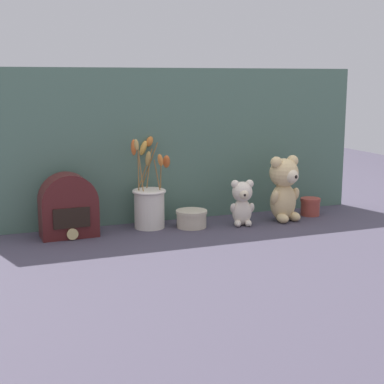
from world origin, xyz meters
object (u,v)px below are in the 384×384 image
(vintage_radio, at_px, (68,208))
(decorative_tin_short, at_px, (192,219))
(flower_vase, at_px, (149,203))
(teddy_bear_medium, at_px, (242,202))
(teddy_bear_large, at_px, (284,187))
(decorative_tin_tall, at_px, (310,207))

(vintage_radio, xyz_separation_m, decorative_tin_short, (0.44, -0.03, -0.07))
(vintage_radio, bearing_deg, flower_vase, 3.42)
(teddy_bear_medium, relative_size, decorative_tin_short, 1.49)
(teddy_bear_large, relative_size, decorative_tin_short, 2.17)
(teddy_bear_large, relative_size, decorative_tin_tall, 3.15)
(teddy_bear_large, distance_m, decorative_tin_tall, 0.18)
(teddy_bear_medium, xyz_separation_m, decorative_tin_tall, (0.32, 0.05, -0.05))
(decorative_tin_short, bearing_deg, teddy_bear_large, -4.77)
(decorative_tin_short, bearing_deg, vintage_radio, 175.55)
(teddy_bear_large, bearing_deg, decorative_tin_short, 175.23)
(teddy_bear_large, height_order, decorative_tin_short, teddy_bear_large)
(flower_vase, relative_size, decorative_tin_tall, 4.16)
(vintage_radio, distance_m, decorative_tin_short, 0.44)
(teddy_bear_large, xyz_separation_m, decorative_tin_tall, (0.14, 0.04, -0.09))
(flower_vase, height_order, vintage_radio, flower_vase)
(decorative_tin_short, bearing_deg, teddy_bear_medium, -11.93)
(vintage_radio, bearing_deg, decorative_tin_tall, -1.45)
(teddy_bear_large, distance_m, teddy_bear_medium, 0.18)
(teddy_bear_medium, bearing_deg, vintage_radio, 173.31)
(teddy_bear_medium, distance_m, flower_vase, 0.34)
(teddy_bear_medium, height_order, decorative_tin_tall, teddy_bear_medium)
(flower_vase, bearing_deg, vintage_radio, -176.58)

